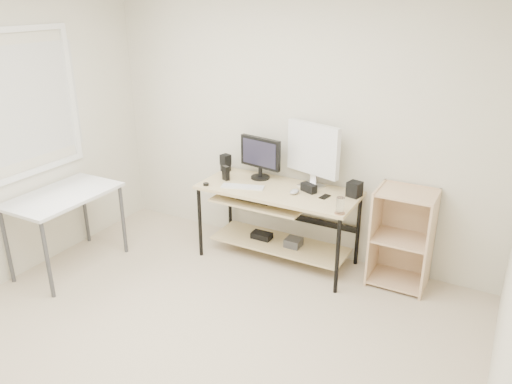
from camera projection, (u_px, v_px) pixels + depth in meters
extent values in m
cube|color=beige|center=(176.00, 360.00, 3.60)|extent=(4.00, 4.00, 0.01)
cube|color=beige|center=(295.00, 123.00, 4.75)|extent=(4.00, 0.01, 2.60)
cube|color=white|center=(25.00, 104.00, 4.38)|extent=(0.01, 1.00, 1.20)
cube|color=#D2BD85|center=(278.00, 190.00, 4.67)|extent=(1.50, 0.65, 0.03)
cube|color=#D2BD85|center=(262.00, 200.00, 4.74)|extent=(0.90, 0.49, 0.02)
cube|color=#D2BD85|center=(280.00, 244.00, 4.93)|extent=(1.35, 0.46, 0.02)
cube|color=black|center=(257.00, 198.00, 4.76)|extent=(0.33, 0.22, 0.01)
cylinder|color=black|center=(278.00, 205.00, 4.61)|extent=(0.14, 0.01, 0.01)
cube|color=#3C3C3F|center=(293.00, 242.00, 4.85)|extent=(0.15, 0.15, 0.08)
cube|color=black|center=(262.00, 236.00, 5.00)|extent=(0.20, 0.12, 0.06)
cylinder|color=black|center=(200.00, 222.00, 4.89)|extent=(0.04, 0.04, 0.72)
cylinder|color=black|center=(230.00, 203.00, 5.36)|extent=(0.04, 0.04, 0.72)
cylinder|color=black|center=(337.00, 256.00, 4.27)|extent=(0.04, 0.04, 0.72)
cylinder|color=black|center=(358.00, 230.00, 4.73)|extent=(0.04, 0.04, 0.72)
cube|color=silver|center=(62.00, 195.00, 4.55)|extent=(0.60, 1.00, 0.03)
cylinder|color=#3C3C3F|center=(7.00, 246.00, 4.43)|extent=(0.04, 0.04, 0.72)
cylinder|color=#3C3C3F|center=(85.00, 210.00, 5.18)|extent=(0.04, 0.04, 0.72)
cylinder|color=#3C3C3F|center=(47.00, 260.00, 4.20)|extent=(0.04, 0.04, 0.72)
cylinder|color=#3C3C3F|center=(123.00, 220.00, 4.95)|extent=(0.04, 0.04, 0.72)
cube|color=#DAB588|center=(375.00, 233.00, 4.48)|extent=(0.02, 0.40, 0.90)
cube|color=#DAB588|center=(430.00, 245.00, 4.27)|extent=(0.02, 0.40, 0.90)
cube|color=#DAB588|center=(407.00, 230.00, 4.53)|extent=(0.50, 0.02, 0.90)
cube|color=#DAB588|center=(397.00, 279.00, 4.53)|extent=(0.46, 0.38, 0.02)
cube|color=#DAB588|center=(402.00, 239.00, 4.37)|extent=(0.46, 0.38, 0.02)
cube|color=#DAB588|center=(407.00, 193.00, 4.21)|extent=(0.46, 0.38, 0.02)
cylinder|color=black|center=(260.00, 177.00, 4.93)|extent=(0.19, 0.19, 0.02)
cylinder|color=black|center=(260.00, 172.00, 4.91)|extent=(0.04, 0.04, 0.09)
cube|color=black|center=(260.00, 153.00, 4.84)|extent=(0.45, 0.13, 0.30)
cube|color=black|center=(259.00, 153.00, 4.81)|extent=(0.38, 0.07, 0.24)
cube|color=silver|center=(311.00, 186.00, 4.72)|extent=(0.21, 0.18, 0.02)
cylinder|color=silver|center=(312.00, 179.00, 4.70)|extent=(0.05, 0.05, 0.11)
cube|color=silver|center=(313.00, 149.00, 4.59)|extent=(0.56, 0.22, 0.48)
cube|color=#286BAD|center=(312.00, 150.00, 4.56)|extent=(0.47, 0.14, 0.38)
cube|color=silver|center=(243.00, 187.00, 4.70)|extent=(0.42, 0.22, 0.01)
ellipsoid|color=#B7B7BC|center=(294.00, 192.00, 4.55)|extent=(0.08, 0.12, 0.04)
cube|color=black|center=(309.00, 188.00, 4.58)|extent=(0.17, 0.13, 0.08)
cube|color=black|center=(226.00, 168.00, 5.12)|extent=(0.10, 0.10, 0.07)
cube|color=black|center=(226.00, 160.00, 5.09)|extent=(0.11, 0.11, 0.10)
cube|color=black|center=(354.00, 189.00, 4.47)|extent=(0.14, 0.14, 0.14)
cube|color=black|center=(226.00, 173.00, 4.86)|extent=(0.08, 0.07, 0.14)
cylinder|color=black|center=(206.00, 184.00, 4.74)|extent=(0.06, 0.06, 0.02)
cube|color=black|center=(325.00, 197.00, 4.47)|extent=(0.08, 0.13, 0.01)
cylinder|color=#9C6A46|center=(340.00, 213.00, 4.14)|extent=(0.10, 0.10, 0.01)
cylinder|color=white|center=(340.00, 205.00, 4.12)|extent=(0.08, 0.08, 0.14)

